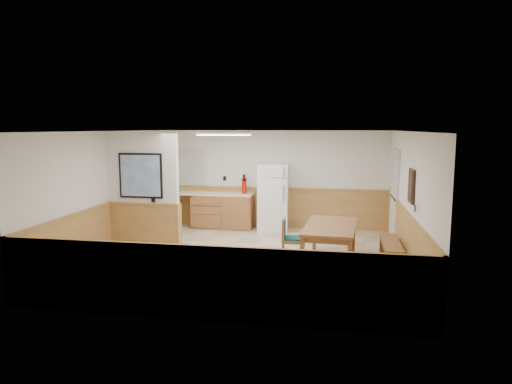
% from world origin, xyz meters
% --- Properties ---
extents(ground, '(6.00, 6.00, 0.00)m').
position_xyz_m(ground, '(0.00, 0.00, 0.00)').
color(ground, beige).
rests_on(ground, ground).
extents(ceiling, '(6.00, 6.00, 0.02)m').
position_xyz_m(ceiling, '(0.00, 0.00, 2.50)').
color(ceiling, silver).
rests_on(ceiling, back_wall).
extents(back_wall, '(6.00, 0.02, 2.50)m').
position_xyz_m(back_wall, '(0.00, 3.00, 1.25)').
color(back_wall, white).
rests_on(back_wall, ground).
extents(right_wall, '(0.02, 6.00, 2.50)m').
position_xyz_m(right_wall, '(3.00, 0.00, 1.25)').
color(right_wall, white).
rests_on(right_wall, ground).
extents(left_wall, '(0.02, 6.00, 2.50)m').
position_xyz_m(left_wall, '(-3.00, 0.00, 1.25)').
color(left_wall, white).
rests_on(left_wall, ground).
extents(wainscot_back, '(6.00, 0.04, 1.00)m').
position_xyz_m(wainscot_back, '(0.00, 2.98, 0.50)').
color(wainscot_back, tan).
rests_on(wainscot_back, ground).
extents(wainscot_right, '(0.04, 6.00, 1.00)m').
position_xyz_m(wainscot_right, '(2.98, 0.00, 0.50)').
color(wainscot_right, tan).
rests_on(wainscot_right, ground).
extents(wainscot_left, '(0.04, 6.00, 1.00)m').
position_xyz_m(wainscot_left, '(-2.98, 0.00, 0.50)').
color(wainscot_left, tan).
rests_on(wainscot_left, ground).
extents(partition_wall, '(1.50, 0.20, 2.50)m').
position_xyz_m(partition_wall, '(-2.25, 0.19, 1.23)').
color(partition_wall, white).
rests_on(partition_wall, ground).
extents(kitchen_counter, '(2.20, 0.61, 1.00)m').
position_xyz_m(kitchen_counter, '(-1.21, 2.68, 0.46)').
color(kitchen_counter, '#A36C39').
rests_on(kitchen_counter, ground).
extents(exterior_door, '(0.07, 1.02, 2.15)m').
position_xyz_m(exterior_door, '(2.96, 1.90, 1.05)').
color(exterior_door, silver).
rests_on(exterior_door, ground).
extents(kitchen_window, '(0.80, 0.04, 1.00)m').
position_xyz_m(kitchen_window, '(-2.10, 2.98, 1.55)').
color(kitchen_window, silver).
rests_on(kitchen_window, back_wall).
extents(wall_painting, '(0.04, 0.50, 0.60)m').
position_xyz_m(wall_painting, '(2.97, -0.30, 1.55)').
color(wall_painting, black).
rests_on(wall_painting, right_wall).
extents(fluorescent_fixture, '(1.20, 0.30, 0.09)m').
position_xyz_m(fluorescent_fixture, '(-0.80, 1.30, 2.45)').
color(fluorescent_fixture, silver).
rests_on(fluorescent_fixture, ceiling).
extents(refrigerator, '(0.77, 0.74, 1.68)m').
position_xyz_m(refrigerator, '(0.14, 2.63, 0.84)').
color(refrigerator, white).
rests_on(refrigerator, ground).
extents(dining_table, '(1.06, 1.91, 0.75)m').
position_xyz_m(dining_table, '(1.58, -0.05, 0.66)').
color(dining_table, brown).
rests_on(dining_table, ground).
extents(dining_bench, '(0.33, 1.45, 0.45)m').
position_xyz_m(dining_bench, '(2.71, 0.05, 0.34)').
color(dining_bench, brown).
rests_on(dining_bench, ground).
extents(dining_chair, '(0.58, 0.43, 0.85)m').
position_xyz_m(dining_chair, '(0.78, -0.05, 0.50)').
color(dining_chair, brown).
rests_on(dining_chair, ground).
extents(fire_extinguisher, '(0.15, 0.15, 0.49)m').
position_xyz_m(fire_extinguisher, '(-0.62, 2.72, 1.12)').
color(fire_extinguisher, red).
rests_on(fire_extinguisher, kitchen_counter).
extents(soap_bottle, '(0.08, 0.08, 0.19)m').
position_xyz_m(soap_bottle, '(-2.33, 2.65, 1.00)').
color(soap_bottle, '#1A9236').
rests_on(soap_bottle, kitchen_counter).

